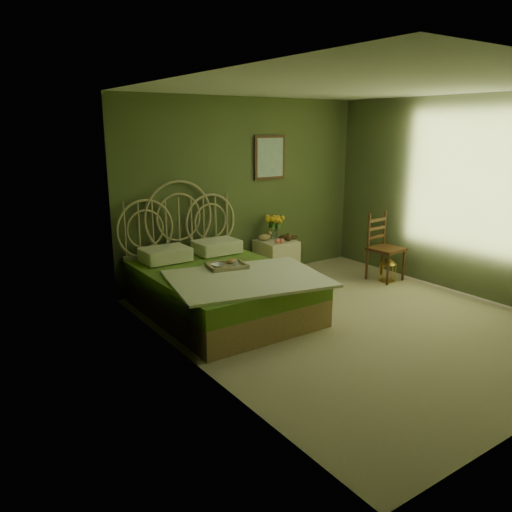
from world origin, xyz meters
TOP-DOWN VIEW (x-y plane):
  - floor at (0.00, 0.00)m, footprint 4.50×4.50m
  - ceiling at (0.00, 0.00)m, footprint 4.50×4.50m
  - wall_back at (0.00, 2.25)m, footprint 4.00×0.00m
  - wall_left at (-2.00, 0.00)m, footprint 0.00×4.50m
  - wall_right at (2.00, 0.00)m, footprint 0.00×4.50m
  - wall_art at (0.43, 2.22)m, footprint 0.54×0.04m
  - bed at (-1.10, 1.15)m, footprint 1.91×2.41m
  - nightstand at (0.33, 1.92)m, footprint 0.51×0.51m
  - chair at (1.57, 0.98)m, footprint 0.47×0.47m
  - birdcage at (1.55, 0.83)m, footprint 0.24×0.24m
  - book_lower at (0.51, 1.92)m, footprint 0.26×0.29m
  - book_upper at (0.51, 1.92)m, footprint 0.24×0.26m
  - cereal_bowl at (-1.13, 1.13)m, footprint 0.16×0.16m
  - coffee_cup at (-0.95, 1.02)m, footprint 0.08×0.08m

SIDE VIEW (x-z plane):
  - floor at x=0.00m, z-range 0.00..0.00m
  - birdcage at x=1.55m, z-range 0.00..0.35m
  - bed at x=-1.10m, z-range -0.42..1.07m
  - nightstand at x=0.33m, z-range -0.14..0.85m
  - chair at x=1.57m, z-range 0.05..1.04m
  - book_lower at x=0.51m, z-range 0.56..0.59m
  - book_upper at x=0.51m, z-range 0.58..0.60m
  - cereal_bowl at x=-1.13m, z-range 0.57..0.61m
  - coffee_cup at x=-0.95m, z-range 0.57..0.64m
  - wall_back at x=0.00m, z-range -0.70..3.30m
  - wall_left at x=-2.00m, z-range -0.95..3.55m
  - wall_right at x=2.00m, z-range -0.95..3.55m
  - wall_art at x=0.43m, z-range 1.43..2.07m
  - ceiling at x=0.00m, z-range 2.60..2.60m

